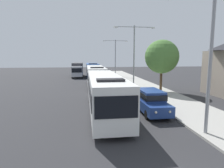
# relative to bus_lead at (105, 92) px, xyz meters

# --- Properties ---
(bus_lead) EXTENTS (2.58, 12.35, 3.21)m
(bus_lead) POSITION_rel_bus_lead_xyz_m (0.00, 0.00, 0.00)
(bus_lead) COLOR silver
(bus_lead) RESTS_ON ground_plane
(bus_second_in_line) EXTENTS (2.58, 11.17, 3.21)m
(bus_second_in_line) POSITION_rel_bus_lead_xyz_m (-0.00, 13.83, -0.00)
(bus_second_in_line) COLOR silver
(bus_second_in_line) RESTS_ON ground_plane
(bus_middle) EXTENTS (2.58, 10.55, 3.21)m
(bus_middle) POSITION_rel_bus_lead_xyz_m (-0.00, 27.46, -0.00)
(bus_middle) COLOR #284C8C
(bus_middle) RESTS_ON ground_plane
(white_suv) EXTENTS (1.86, 5.05, 1.90)m
(white_suv) POSITION_rel_bus_lead_xyz_m (3.70, -0.84, -0.66)
(white_suv) COLOR navy
(white_suv) RESTS_ON ground_plane
(box_truck_oncoming) EXTENTS (2.35, 8.24, 3.15)m
(box_truck_oncoming) POSITION_rel_bus_lead_xyz_m (-3.30, 29.27, 0.02)
(box_truck_oncoming) COLOR #B7B7BC
(box_truck_oncoming) RESTS_ON ground_plane
(streetlamp_near) EXTENTS (5.91, 0.28, 7.77)m
(streetlamp_near) POSITION_rel_bus_lead_xyz_m (5.40, -5.70, 3.25)
(streetlamp_near) COLOR gray
(streetlamp_near) RESTS_ON sidewalk
(streetlamp_mid) EXTENTS (5.89, 0.28, 8.77)m
(streetlamp_mid) POSITION_rel_bus_lead_xyz_m (5.40, 11.71, 3.79)
(streetlamp_mid) COLOR gray
(streetlamp_mid) RESTS_ON sidewalk
(streetlamp_far) EXTENTS (5.64, 0.28, 8.23)m
(streetlamp_far) POSITION_rel_bus_lead_xyz_m (5.40, 29.12, 3.48)
(streetlamp_far) COLOR gray
(streetlamp_far) RESTS_ON sidewalk
(roadside_tree) EXTENTS (4.29, 4.29, 6.58)m
(roadside_tree) POSITION_rel_bus_lead_xyz_m (8.15, 8.19, 2.88)
(roadside_tree) COLOR #4C3823
(roadside_tree) RESTS_ON sidewalk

